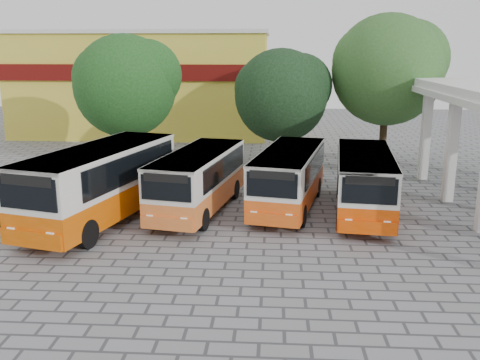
# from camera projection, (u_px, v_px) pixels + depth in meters

# --- Properties ---
(ground) EXTENTS (90.00, 90.00, 0.00)m
(ground) POSITION_uv_depth(u_px,v_px,m) (281.00, 243.00, 19.64)
(ground) COLOR gray
(ground) RESTS_ON ground
(shophouse_block) EXTENTS (20.40, 10.40, 8.30)m
(shophouse_block) POSITION_uv_depth(u_px,v_px,m) (146.00, 83.00, 44.48)
(shophouse_block) COLOR gold
(shophouse_block) RESTS_ON ground
(bus_far_left) EXTENTS (4.71, 9.03, 3.08)m
(bus_far_left) POSITION_uv_depth(u_px,v_px,m) (100.00, 180.00, 21.67)
(bus_far_left) COLOR #CE4D00
(bus_far_left) RESTS_ON ground
(bus_centre_left) EXTENTS (3.58, 7.65, 2.64)m
(bus_centre_left) POSITION_uv_depth(u_px,v_px,m) (198.00, 178.00, 23.14)
(bus_centre_left) COLOR orange
(bus_centre_left) RESTS_ON ground
(bus_centre_right) EXTENTS (3.66, 7.67, 2.64)m
(bus_centre_right) POSITION_uv_depth(u_px,v_px,m) (289.00, 175.00, 23.57)
(bus_centre_right) COLOR #DC500F
(bus_centre_right) RESTS_ON ground
(bus_far_right) EXTENTS (3.07, 7.59, 2.66)m
(bus_far_right) POSITION_uv_depth(u_px,v_px,m) (364.00, 179.00, 22.77)
(bus_far_right) COLOR #DD3F00
(bus_far_right) RESTS_ON ground
(tree_left) EXTENTS (6.31, 6.01, 7.82)m
(tree_left) POSITION_uv_depth(u_px,v_px,m) (126.00, 82.00, 31.29)
(tree_left) COLOR #492C1A
(tree_left) RESTS_ON ground
(tree_middle) EXTENTS (5.77, 5.50, 6.99)m
(tree_middle) POSITION_uv_depth(u_px,v_px,m) (282.00, 92.00, 31.52)
(tree_middle) COLOR #402E14
(tree_middle) RESTS_ON ground
(tree_right) EXTENTS (6.92, 6.59, 9.01)m
(tree_right) POSITION_uv_depth(u_px,v_px,m) (389.00, 66.00, 31.68)
(tree_right) COLOR #322414
(tree_right) RESTS_ON ground
(parked_car) EXTENTS (2.94, 4.66, 1.20)m
(parked_car) POSITION_uv_depth(u_px,v_px,m) (11.00, 202.00, 22.73)
(parked_car) COLOR #29292C
(parked_car) RESTS_ON ground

